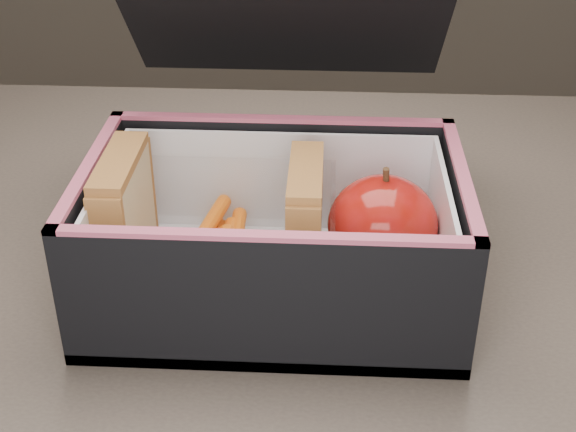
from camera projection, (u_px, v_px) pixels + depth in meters
name	position (u px, v px, depth m)	size (l,w,h in m)	color
kitchen_table	(335.00, 365.00, 0.70)	(1.20, 0.80, 0.75)	brown
lunch_bag	(275.00, 223.00, 0.61)	(0.28, 0.31, 0.24)	black
plastic_tub	(216.00, 239.00, 0.61)	(0.18, 0.13, 0.07)	white
sandwich_left	(125.00, 218.00, 0.60)	(0.03, 0.09, 0.10)	tan
sandwich_right	(305.00, 225.00, 0.60)	(0.02, 0.09, 0.10)	tan
carrot_sticks	(220.00, 257.00, 0.62)	(0.05, 0.16, 0.03)	orange
paper_napkin	(378.00, 272.00, 0.63)	(0.08, 0.08, 0.01)	white
red_apple	(383.00, 226.00, 0.61)	(0.11, 0.11, 0.09)	#9B1306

